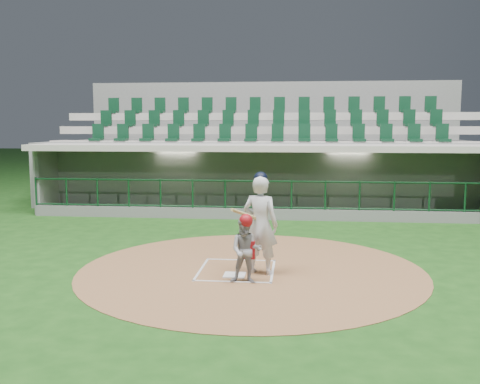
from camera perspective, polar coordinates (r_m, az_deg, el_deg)
The scene contains 8 objects.
ground at distance 11.53m, azimuth -0.19°, elevation -8.01°, with size 120.00×120.00×0.00m, color #174112.
dirt_circle at distance 11.31m, azimuth 1.23°, elevation -8.28°, with size 7.20×7.20×0.01m, color brown.
home_plate at distance 10.86m, azimuth -0.59°, elevation -8.84°, with size 0.43×0.43×0.02m, color white.
batter_box_chalk at distance 11.24m, azimuth -0.36°, elevation -8.32°, with size 1.55×1.80×0.01m.
dugout_structure at distance 19.06m, azimuth 2.75°, elevation 0.87°, with size 16.40×3.70×3.00m.
seating_deck at distance 22.07m, azimuth 2.86°, elevation 2.91°, with size 17.00×6.72×5.15m.
batter at distance 10.80m, azimuth 2.19°, elevation -3.37°, with size 0.96×0.98×2.08m.
catcher at distance 10.22m, azimuth 0.64°, elevation -6.12°, with size 0.62×0.49×1.34m.
Camera 1 is at (1.20, -11.08, 2.98)m, focal length 40.00 mm.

